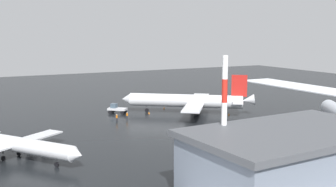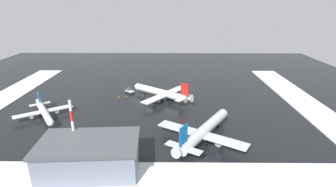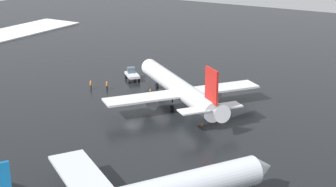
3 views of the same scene
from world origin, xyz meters
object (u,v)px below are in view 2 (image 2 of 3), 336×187
ground_crew_mid_apron (119,98)px  traffic_cone_wingtip_side (143,96)px  antenna_mast (73,131)px  traffic_cone_mid_line (179,104)px  ground_crew_near_tug (126,97)px  cargo_hangar (90,156)px  airplane_parked_portside (204,131)px  airplane_foreground_jet (162,93)px  airplane_distant_tail (44,112)px  pushback_tug (129,91)px  traffic_cone_near_nose (157,93)px

ground_crew_mid_apron → traffic_cone_wingtip_side: size_ratio=3.11×
antenna_mast → traffic_cone_mid_line: 51.20m
ground_crew_near_tug → ground_crew_mid_apron: bearing=-133.3°
ground_crew_near_tug → cargo_hangar: size_ratio=0.07×
airplane_parked_portside → cargo_hangar: bearing=149.8°
airplane_foreground_jet → airplane_distant_tail: 47.87m
airplane_foreground_jet → antenna_mast: (-22.22, -46.89, 5.45)m
ground_crew_near_tug → ground_crew_mid_apron: same height
airplane_foreground_jet → traffic_cone_mid_line: (7.79, -6.29, -3.01)m
traffic_cone_mid_line → traffic_cone_wingtip_side: 19.80m
airplane_parked_portside → ground_crew_mid_apron: (-33.67, 35.95, -2.53)m
airplane_parked_portside → traffic_cone_mid_line: 31.02m
airplane_parked_portside → traffic_cone_wingtip_side: (-23.30, 40.93, -3.22)m
traffic_cone_mid_line → pushback_tug: bearing=147.7°
airplane_foreground_jet → traffic_cone_near_nose: (-2.43, 8.74, -3.01)m
antenna_mast → airplane_foreground_jet: bearing=64.6°
ground_crew_near_tug → airplane_foreground_jet: bearing=23.4°
pushback_tug → traffic_cone_near_nose: bearing=-137.2°
ground_crew_near_tug → traffic_cone_wingtip_side: bearing=53.3°
airplane_distant_tail → ground_crew_mid_apron: size_ratio=12.98×
ground_crew_mid_apron → traffic_cone_wingtip_side: bearing=130.2°
airplane_foreground_jet → airplane_parked_portside: 39.18m
ground_crew_mid_apron → cargo_hangar: cargo_hangar is taller
airplane_distant_tail → pushback_tug: size_ratio=4.55×
airplane_parked_portside → pushback_tug: 54.34m
cargo_hangar → traffic_cone_wingtip_side: (7.77, 57.05, -4.17)m
ground_crew_near_tug → ground_crew_mid_apron: (-2.99, -1.14, 0.00)m
airplane_distant_tail → traffic_cone_near_nose: 50.22m
airplane_parked_portside → ground_crew_near_tug: (-30.68, 37.09, -2.53)m
airplane_distant_tail → cargo_hangar: size_ratio=0.86×
ground_crew_near_tug → traffic_cone_near_nose: (13.74, 8.05, -0.70)m
pushback_tug → traffic_cone_wingtip_side: bearing=-167.9°
airplane_distant_tail → airplane_parked_portside: 60.09m
airplane_distant_tail → ground_crew_near_tug: 34.36m
traffic_cone_wingtip_side → ground_crew_near_tug: bearing=-152.5°
cargo_hangar → traffic_cone_mid_line: size_ratio=47.02×
airplane_distant_tail → pushback_tug: bearing=101.6°
airplane_parked_portside → ground_crew_near_tug: 48.20m
airplane_foreground_jet → cargo_hangar: bearing=109.7°
ground_crew_near_tug → ground_crew_mid_apron: size_ratio=1.00×
airplane_parked_portside → cargo_hangar: (-31.06, -16.13, 0.95)m
cargo_hangar → traffic_cone_mid_line: (24.34, 46.24, -4.17)m
traffic_cone_near_nose → traffic_cone_wingtip_side: 7.62m
airplane_parked_portside → traffic_cone_mid_line: size_ratio=57.53×
pushback_tug → traffic_cone_near_nose: size_ratio=8.88×
traffic_cone_near_nose → airplane_parked_portside: bearing=-69.4°
traffic_cone_near_nose → airplane_distant_tail: bearing=-144.7°
airplane_distant_tail → pushback_tug: 39.94m
airplane_foreground_jet → pushback_tug: size_ratio=5.81×
ground_crew_near_tug → traffic_cone_mid_line: ground_crew_near_tug is taller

